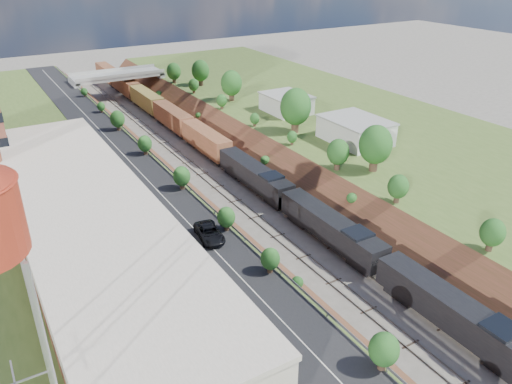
% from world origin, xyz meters
% --- Properties ---
extents(platform_left, '(44.00, 180.00, 5.00)m').
position_xyz_m(platform_left, '(-33.00, 60.00, 2.50)').
color(platform_left, '#465E26').
rests_on(platform_left, ground).
extents(platform_right, '(44.00, 180.00, 5.00)m').
position_xyz_m(platform_right, '(33.00, 60.00, 2.50)').
color(platform_right, '#465E26').
rests_on(platform_right, ground).
extents(embankment_left, '(10.00, 180.00, 10.00)m').
position_xyz_m(embankment_left, '(-11.00, 60.00, 0.00)').
color(embankment_left, brown).
rests_on(embankment_left, ground).
extents(embankment_right, '(10.00, 180.00, 10.00)m').
position_xyz_m(embankment_right, '(11.00, 60.00, 0.00)').
color(embankment_right, brown).
rests_on(embankment_right, ground).
extents(rail_left_track, '(1.58, 180.00, 0.18)m').
position_xyz_m(rail_left_track, '(-2.60, 60.00, 0.09)').
color(rail_left_track, gray).
rests_on(rail_left_track, ground).
extents(rail_right_track, '(1.58, 180.00, 0.18)m').
position_xyz_m(rail_right_track, '(2.60, 60.00, 0.09)').
color(rail_right_track, gray).
rests_on(rail_right_track, ground).
extents(road, '(8.00, 180.00, 0.10)m').
position_xyz_m(road, '(-15.50, 60.00, 5.05)').
color(road, black).
rests_on(road, platform_left).
extents(guardrail, '(0.10, 171.00, 0.70)m').
position_xyz_m(guardrail, '(-11.40, 59.80, 5.55)').
color(guardrail, '#99999E').
rests_on(guardrail, platform_left).
extents(commercial_building, '(14.30, 62.30, 7.00)m').
position_xyz_m(commercial_building, '(-28.00, 38.00, 8.51)').
color(commercial_building, brown).
rests_on(commercial_building, platform_left).
extents(overpass, '(24.50, 8.30, 7.40)m').
position_xyz_m(overpass, '(0.00, 122.00, 4.92)').
color(overpass, gray).
rests_on(overpass, ground).
extents(white_building_near, '(9.00, 12.00, 4.00)m').
position_xyz_m(white_building_near, '(23.50, 52.00, 7.00)').
color(white_building_near, silver).
rests_on(white_building_near, platform_right).
extents(white_building_far, '(8.00, 10.00, 3.60)m').
position_xyz_m(white_building_far, '(23.00, 74.00, 6.80)').
color(white_building_far, silver).
rests_on(white_building_far, platform_right).
extents(tree_right_large, '(5.25, 5.25, 7.61)m').
position_xyz_m(tree_right_large, '(17.00, 40.00, 9.38)').
color(tree_right_large, '#473323').
rests_on(tree_right_large, platform_right).
extents(tree_left_crest, '(2.45, 2.45, 3.55)m').
position_xyz_m(tree_left_crest, '(-11.80, 20.00, 7.04)').
color(tree_left_crest, '#473323').
rests_on(tree_left_crest, platform_left).
extents(freight_train, '(3.28, 149.17, 4.84)m').
position_xyz_m(freight_train, '(2.60, 78.72, 2.74)').
color(freight_train, black).
rests_on(freight_train, ground).
extents(suv, '(3.42, 6.08, 1.60)m').
position_xyz_m(suv, '(-14.84, 34.33, 5.90)').
color(suv, black).
rests_on(suv, road).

